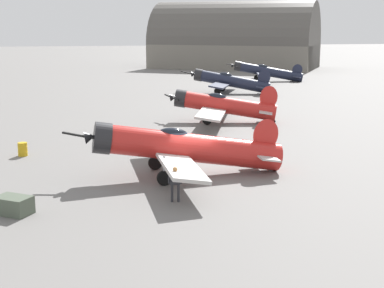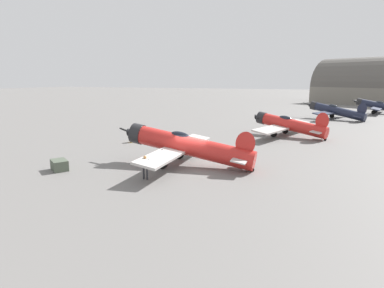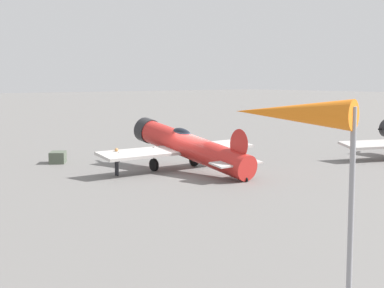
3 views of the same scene
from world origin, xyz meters
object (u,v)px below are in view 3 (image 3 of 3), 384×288
(airplane_foreground, at_px, (187,146))
(ground_crew_mechanic, at_px, (117,159))
(windsock_mast, at_px, (295,123))
(equipment_crate, at_px, (58,157))
(fuel_drum, at_px, (182,144))

(airplane_foreground, distance_m, ground_crew_mechanic, 4.76)
(airplane_foreground, relative_size, windsock_mast, 2.16)
(airplane_foreground, xyz_separation_m, equipment_crate, (4.92, -8.55, -1.23))
(airplane_foreground, height_order, fuel_drum, airplane_foreground)
(ground_crew_mechanic, xyz_separation_m, windsock_mast, (10.84, 24.02, 4.15))
(equipment_crate, relative_size, windsock_mast, 0.34)
(ground_crew_mechanic, relative_size, windsock_mast, 0.30)
(windsock_mast, bearing_deg, airplane_foreground, -124.03)
(airplane_foreground, height_order, ground_crew_mechanic, airplane_foreground)
(ground_crew_mechanic, height_order, fuel_drum, ground_crew_mechanic)
(airplane_foreground, bearing_deg, windsock_mast, 145.03)
(fuel_drum, relative_size, windsock_mast, 0.15)
(ground_crew_mechanic, distance_m, equipment_crate, 7.41)
(ground_crew_mechanic, distance_m, windsock_mast, 26.67)
(equipment_crate, xyz_separation_m, fuel_drum, (-11.73, -0.70, 0.04))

